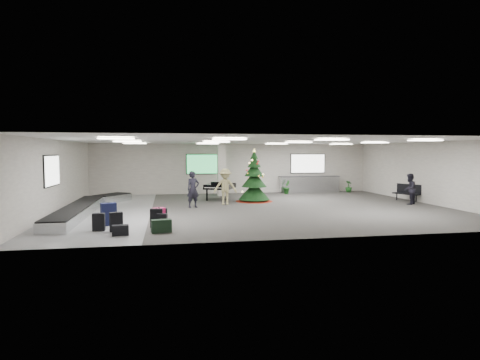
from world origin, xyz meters
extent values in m
plane|color=#383533|center=(0.00, 0.00, 0.00)|extent=(18.00, 18.00, 0.00)
cube|color=#A49D96|center=(0.00, 7.00, 1.60)|extent=(18.00, 0.02, 3.20)
cube|color=#A49D96|center=(0.00, -7.00, 1.60)|extent=(18.00, 0.02, 3.20)
cube|color=#A49D96|center=(-9.00, 0.00, 1.60)|extent=(0.02, 14.00, 3.20)
cube|color=#A49D96|center=(9.00, 0.00, 1.60)|extent=(0.02, 14.00, 3.20)
cube|color=silver|center=(0.00, 0.00, 3.20)|extent=(18.00, 14.00, 0.02)
cube|color=slate|center=(-7.00, 0.00, 0.00)|extent=(4.00, 14.00, 0.01)
cube|color=#B6B0A6|center=(-1.00, 5.60, 1.60)|extent=(0.50, 0.50, 3.20)
cube|color=green|center=(-2.00, 6.95, 1.90)|extent=(2.20, 0.08, 1.30)
cube|color=white|center=(5.00, 6.95, 1.90)|extent=(2.40, 0.08, 1.30)
cube|color=white|center=(-8.95, -1.00, 1.90)|extent=(0.08, 2.10, 1.30)
cube|color=white|center=(-6.00, -4.00, 3.14)|extent=(1.20, 0.60, 0.04)
cube|color=white|center=(-6.00, 0.00, 3.14)|extent=(1.20, 0.60, 0.04)
cube|color=white|center=(-6.00, 4.00, 3.14)|extent=(1.20, 0.60, 0.04)
cube|color=white|center=(-2.00, -4.00, 3.14)|extent=(1.20, 0.60, 0.04)
cube|color=white|center=(-2.00, 0.00, 3.14)|extent=(1.20, 0.60, 0.04)
cube|color=white|center=(-2.00, 4.00, 3.14)|extent=(1.20, 0.60, 0.04)
cube|color=white|center=(2.00, -4.00, 3.14)|extent=(1.20, 0.60, 0.04)
cube|color=white|center=(2.00, 0.00, 3.14)|extent=(1.20, 0.60, 0.04)
cube|color=white|center=(2.00, 4.00, 3.14)|extent=(1.20, 0.60, 0.04)
cube|color=white|center=(6.00, -4.00, 3.14)|extent=(1.20, 0.60, 0.04)
cube|color=white|center=(6.00, 0.00, 3.14)|extent=(1.20, 0.60, 0.04)
cube|color=white|center=(6.00, 4.00, 3.14)|extent=(1.20, 0.60, 0.04)
cube|color=silver|center=(-8.00, -1.00, 0.19)|extent=(1.00, 8.00, 0.38)
cube|color=black|center=(-8.00, -1.00, 0.40)|extent=(0.95, 7.90, 0.05)
cube|color=silver|center=(-7.20, 3.60, 0.19)|extent=(1.97, 2.21, 0.38)
cube|color=black|center=(-7.20, 3.60, 0.40)|extent=(1.87, 2.10, 0.05)
cube|color=silver|center=(5.00, 6.65, 0.53)|extent=(4.00, 0.60, 1.05)
cube|color=#303032|center=(5.00, 6.65, 1.06)|extent=(4.05, 0.65, 0.04)
cube|color=black|center=(-5.97, -4.80, 0.33)|extent=(0.46, 0.32, 0.65)
cube|color=black|center=(-5.97, -4.80, 0.66)|extent=(0.06, 0.14, 0.02)
cube|color=black|center=(-4.66, -4.26, 0.33)|extent=(0.45, 0.26, 0.67)
cube|color=black|center=(-4.66, -4.26, 0.68)|extent=(0.04, 0.14, 0.02)
cube|color=#EF1F6A|center=(-4.57, -3.96, 0.33)|extent=(0.47, 0.35, 0.65)
cube|color=black|center=(-4.57, -3.96, 0.66)|extent=(0.07, 0.14, 0.02)
cube|color=black|center=(-4.48, -3.30, 0.27)|extent=(0.40, 0.33, 0.53)
cube|color=black|center=(-4.48, -3.30, 0.54)|extent=(0.07, 0.12, 0.02)
cube|color=black|center=(-6.38, -3.60, 0.41)|extent=(0.61, 0.46, 0.83)
cube|color=black|center=(-6.38, -3.60, 0.84)|extent=(0.09, 0.19, 0.02)
cube|color=black|center=(-6.56, -4.58, 0.30)|extent=(0.40, 0.22, 0.60)
cube|color=black|center=(-6.56, -4.58, 0.61)|extent=(0.03, 0.13, 0.02)
cube|color=black|center=(-4.48, -5.21, 0.22)|extent=(0.70, 0.44, 0.43)
cube|color=black|center=(-4.48, -5.21, 0.44)|extent=(0.07, 0.20, 0.02)
cube|color=black|center=(-4.46, -4.47, 0.26)|extent=(0.40, 0.28, 0.52)
cube|color=black|center=(-4.46, -4.47, 0.52)|extent=(0.06, 0.12, 0.02)
cube|color=black|center=(-5.76, -5.48, 0.17)|extent=(0.54, 0.34, 0.34)
cube|color=black|center=(-5.76, -5.48, 0.34)|extent=(0.05, 0.17, 0.02)
cone|color=maroon|center=(0.35, 2.47, 0.06)|extent=(2.01, 2.01, 0.13)
cylinder|color=#3F2819|center=(0.35, 2.47, 0.26)|extent=(0.13, 0.13, 0.53)
cone|color=black|center=(0.35, 2.47, 0.58)|extent=(1.69, 1.69, 0.95)
cone|color=black|center=(0.35, 2.47, 1.22)|extent=(1.37, 1.37, 0.85)
cone|color=black|center=(0.35, 2.47, 1.74)|extent=(1.06, 1.06, 0.74)
cone|color=black|center=(0.35, 2.47, 2.17)|extent=(0.74, 0.74, 0.63)
cone|color=black|center=(0.35, 2.47, 2.54)|extent=(0.42, 0.42, 0.48)
cone|color=#FFE566|center=(0.35, 2.47, 2.77)|extent=(0.17, 0.17, 0.19)
cube|color=black|center=(-1.38, 3.57, 0.76)|extent=(1.96, 2.06, 0.26)
cube|color=black|center=(-1.72, 2.76, 0.69)|extent=(1.35, 0.78, 0.09)
cube|color=white|center=(-1.73, 2.73, 0.74)|extent=(1.16, 0.59, 0.02)
cube|color=black|center=(-1.63, 2.97, 0.95)|extent=(0.61, 0.28, 0.20)
cylinder|color=black|center=(-2.14, 3.19, 0.32)|extent=(0.09, 0.09, 0.63)
cylinder|color=black|center=(-1.12, 2.75, 0.32)|extent=(0.09, 0.09, 0.63)
cylinder|color=black|center=(-1.12, 4.17, 0.32)|extent=(0.09, 0.09, 0.63)
cube|color=black|center=(8.50, 1.05, 0.41)|extent=(1.03, 1.54, 0.06)
cylinder|color=black|center=(8.50, 0.47, 0.20)|extent=(0.06, 0.06, 0.39)
cylinder|color=black|center=(8.50, 1.64, 0.20)|extent=(0.06, 0.06, 0.39)
cube|color=black|center=(8.72, 1.05, 0.68)|extent=(0.63, 1.36, 0.49)
imported|color=black|center=(-3.06, 0.59, 0.88)|extent=(0.75, 0.63, 1.76)
imported|color=#9C9260|center=(-1.38, 1.43, 0.91)|extent=(1.26, 0.82, 1.83)
imported|color=black|center=(7.86, -0.20, 0.79)|extent=(0.97, 0.94, 1.58)
imported|color=#1B3F14|center=(3.20, 5.88, 0.44)|extent=(0.58, 0.61, 0.88)
imported|color=#1B3F14|center=(7.61, 6.22, 0.39)|extent=(0.56, 0.56, 0.78)
camera|label=1|loc=(-4.24, -18.63, 2.67)|focal=30.00mm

